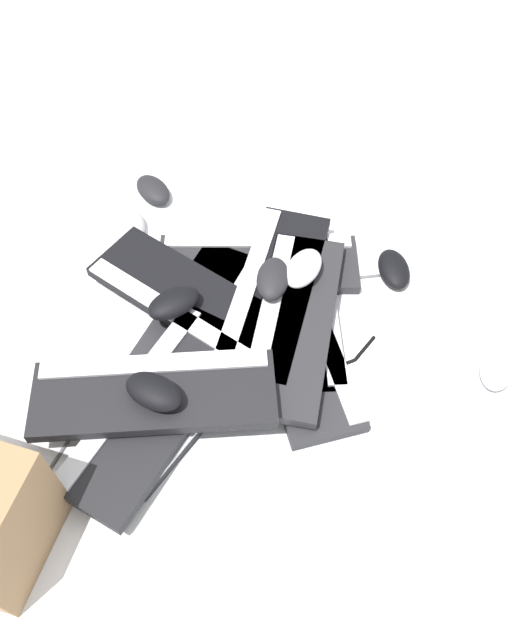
# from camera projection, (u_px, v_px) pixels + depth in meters

# --- Properties ---
(ground_plane) EXTENTS (3.20, 3.20, 0.00)m
(ground_plane) POSITION_uv_depth(u_px,v_px,m) (291.00, 330.00, 1.29)
(ground_plane) COLOR white
(keyboard_0) EXTENTS (0.35, 0.45, 0.03)m
(keyboard_0) POSITION_uv_depth(u_px,v_px,m) (301.00, 303.00, 1.32)
(keyboard_0) COLOR black
(keyboard_0) RESTS_ON ground
(keyboard_1) EXTENTS (0.45, 0.37, 0.03)m
(keyboard_1) POSITION_uv_depth(u_px,v_px,m) (258.00, 263.00, 1.38)
(keyboard_1) COLOR #232326
(keyboard_1) RESTS_ON ground
(keyboard_2) EXTENTS (0.45, 0.36, 0.03)m
(keyboard_2) POSITION_uv_depth(u_px,v_px,m) (192.00, 328.00, 1.28)
(keyboard_2) COLOR #232326
(keyboard_2) RESTS_ON ground
(keyboard_3) EXTENTS (0.46, 0.30, 0.03)m
(keyboard_3) POSITION_uv_depth(u_px,v_px,m) (192.00, 387.00, 1.20)
(keyboard_3) COLOR black
(keyboard_3) RESTS_ON ground
(keyboard_4) EXTENTS (0.28, 0.46, 0.03)m
(keyboard_4) POSITION_uv_depth(u_px,v_px,m) (298.00, 341.00, 1.26)
(keyboard_4) COLOR #232326
(keyboard_4) RESTS_ON ground
(keyboard_5) EXTENTS (0.43, 0.41, 0.03)m
(keyboard_5) POSITION_uv_depth(u_px,v_px,m) (274.00, 290.00, 1.30)
(keyboard_5) COLOR black
(keyboard_5) RESTS_ON keyboard_0
(keyboard_6) EXTENTS (0.41, 0.42, 0.03)m
(keyboard_6) POSITION_uv_depth(u_px,v_px,m) (295.00, 321.00, 1.26)
(keyboard_6) COLOR #232326
(keyboard_6) RESTS_ON keyboard_4
(keyboard_7) EXTENTS (0.30, 0.46, 0.03)m
(keyboard_7) POSITION_uv_depth(u_px,v_px,m) (188.00, 298.00, 1.29)
(keyboard_7) COLOR black
(keyboard_7) RESTS_ON keyboard_2
(keyboard_8) EXTENTS (0.46, 0.34, 0.03)m
(keyboard_8) POSITION_uv_depth(u_px,v_px,m) (157.00, 407.00, 1.15)
(keyboard_8) COLOR black
(keyboard_8) RESTS_ON keyboard_3
(keyboard_9) EXTENTS (0.46, 0.35, 0.03)m
(keyboard_9) POSITION_uv_depth(u_px,v_px,m) (154.00, 393.00, 1.13)
(keyboard_9) COLOR black
(keyboard_9) RESTS_ON keyboard_8
(mouse_0) EXTENTS (0.13, 0.12, 0.04)m
(mouse_0) POSITION_uv_depth(u_px,v_px,m) (498.00, 367.00, 1.22)
(mouse_0) COLOR #B7B7BC
(mouse_0) RESTS_ON ground
(mouse_1) EXTENTS (0.11, 0.07, 0.04)m
(mouse_1) POSITION_uv_depth(u_px,v_px,m) (174.00, 303.00, 1.24)
(mouse_1) COLOR black
(mouse_1) RESTS_ON keyboard_7
(mouse_2) EXTENTS (0.11, 0.13, 0.04)m
(mouse_2) POSITION_uv_depth(u_px,v_px,m) (394.00, 270.00, 1.36)
(mouse_2) COLOR black
(mouse_2) RESTS_ON ground
(mouse_3) EXTENTS (0.07, 0.11, 0.04)m
(mouse_3) POSITION_uv_depth(u_px,v_px,m) (153.00, 190.00, 1.50)
(mouse_3) COLOR black
(mouse_3) RESTS_ON ground
(mouse_4) EXTENTS (0.11, 0.13, 0.04)m
(mouse_4) POSITION_uv_depth(u_px,v_px,m) (130.00, 228.00, 1.43)
(mouse_4) COLOR #B7B7BC
(mouse_4) RESTS_ON ground
(mouse_5) EXTENTS (0.13, 0.11, 0.04)m
(mouse_5) POSITION_uv_depth(u_px,v_px,m) (303.00, 268.00, 1.29)
(mouse_5) COLOR silver
(mouse_5) RESTS_ON keyboard_5
(mouse_6) EXTENTS (0.12, 0.13, 0.04)m
(mouse_6) POSITION_uv_depth(u_px,v_px,m) (273.00, 279.00, 1.27)
(mouse_6) COLOR black
(mouse_6) RESTS_ON keyboard_5
(mouse_7) EXTENTS (0.11, 0.13, 0.04)m
(mouse_7) POSITION_uv_depth(u_px,v_px,m) (154.00, 392.00, 1.09)
(mouse_7) COLOR black
(mouse_7) RESTS_ON keyboard_9
(cable_0) EXTENTS (0.86, 0.12, 0.01)m
(cable_0) POSITION_uv_depth(u_px,v_px,m) (243.00, 359.00, 1.25)
(cable_0) COLOR #59595B
(cable_0) RESTS_ON ground
(cable_1) EXTENTS (0.24, 0.46, 0.01)m
(cable_1) POSITION_uv_depth(u_px,v_px,m) (263.00, 325.00, 1.30)
(cable_1) COLOR black
(cable_1) RESTS_ON ground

